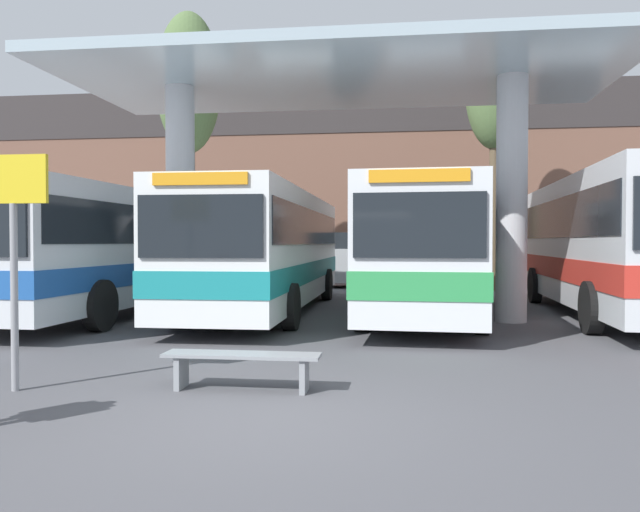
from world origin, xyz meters
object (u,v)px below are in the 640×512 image
transit_bus_left_bay (125,246)px  transit_bus_right_bay (423,246)px  info_sign_platform (13,223)px  transit_bus_center_bay (268,246)px  poplar_tree_behind_left (189,88)px  parked_car_street (346,261)px  waiting_bench_mid_platform (242,362)px  transit_bus_far_right_bay (610,240)px  poplar_tree_behind_right (494,89)px

transit_bus_left_bay → transit_bus_right_bay: (7.86, 0.47, -0.01)m
info_sign_platform → transit_bus_center_bay: bearing=82.5°
poplar_tree_behind_left → parked_car_street: poplar_tree_behind_left is taller
waiting_bench_mid_platform → parked_car_street: size_ratio=0.45×
poplar_tree_behind_left → parked_car_street: (5.50, 3.27, -6.41)m
transit_bus_left_bay → transit_bus_center_bay: (3.76, 0.63, -0.02)m
transit_bus_right_bay → info_sign_platform: (-5.32, -9.10, 0.35)m
poplar_tree_behind_left → transit_bus_far_right_bay: bearing=-23.7°
transit_bus_left_bay → poplar_tree_behind_right: 14.89m
transit_bus_center_bay → waiting_bench_mid_platform: (1.56, -8.86, -1.38)m
waiting_bench_mid_platform → transit_bus_left_bay: bearing=122.9°
transit_bus_left_bay → poplar_tree_behind_left: (-0.41, 6.29, 5.74)m
transit_bus_left_bay → parked_car_street: transit_bus_left_bay is taller
transit_bus_left_bay → parked_car_street: 10.85m
info_sign_platform → transit_bus_right_bay: bearing=59.7°
transit_bus_far_right_bay → transit_bus_right_bay: bearing=4.3°
waiting_bench_mid_platform → poplar_tree_behind_left: poplar_tree_behind_left is taller
waiting_bench_mid_platform → transit_bus_right_bay: bearing=73.8°
transit_bus_right_bay → transit_bus_far_right_bay: size_ratio=1.00×
transit_bus_center_bay → transit_bus_far_right_bay: bearing=179.6°
transit_bus_far_right_bay → poplar_tree_behind_right: size_ratio=1.12×
transit_bus_left_bay → transit_bus_far_right_bay: size_ratio=1.05×
transit_bus_center_bay → waiting_bench_mid_platform: 9.10m
poplar_tree_behind_left → poplar_tree_behind_right: poplar_tree_behind_left is taller
transit_bus_far_right_bay → waiting_bench_mid_platform: size_ratio=5.76×
transit_bus_right_bay → poplar_tree_behind_right: 10.31m
transit_bus_center_bay → info_sign_platform: (-1.23, -9.26, 0.36)m
transit_bus_center_bay → poplar_tree_behind_right: bearing=-132.4°
poplar_tree_behind_left → transit_bus_center_bay: bearing=-53.6°
transit_bus_far_right_bay → info_sign_platform: 13.60m
transit_bus_far_right_bay → waiting_bench_mid_platform: bearing=53.3°
transit_bus_center_bay → transit_bus_right_bay: size_ratio=1.04×
waiting_bench_mid_platform → poplar_tree_behind_right: poplar_tree_behind_right is taller
poplar_tree_behind_left → poplar_tree_behind_right: (11.19, 2.15, 0.11)m
transit_bus_left_bay → parked_car_street: bearing=-116.4°
transit_bus_center_bay → transit_bus_far_right_bay: (8.73, 0.00, 0.16)m
transit_bus_left_bay → poplar_tree_behind_left: 8.52m
transit_bus_left_bay → waiting_bench_mid_platform: bearing=124.5°
transit_bus_right_bay → poplar_tree_behind_right: poplar_tree_behind_right is taller
waiting_bench_mid_platform → transit_bus_far_right_bay: bearing=51.0°
waiting_bench_mid_platform → parked_car_street: parked_car_street is taller
transit_bus_left_bay → transit_bus_far_right_bay: bearing=-175.5°
info_sign_platform → poplar_tree_behind_left: size_ratio=0.29×
transit_bus_far_right_bay → parked_car_street: 11.62m
transit_bus_far_right_bay → poplar_tree_behind_left: 15.16m
info_sign_platform → waiting_bench_mid_platform: bearing=8.2°
waiting_bench_mid_platform → poplar_tree_behind_right: 18.97m
transit_bus_right_bay → parked_car_street: transit_bus_right_bay is taller
info_sign_platform → parked_car_street: size_ratio=0.67×
transit_bus_right_bay → poplar_tree_behind_left: bearing=-32.4°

